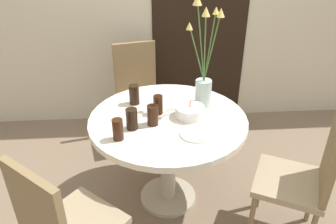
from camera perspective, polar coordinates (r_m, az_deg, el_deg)
ground_plane at (r=2.56m, az=0.00°, el=-14.65°), size 16.00×16.00×0.00m
doorway_panel at (r=3.19m, az=5.62°, el=15.66°), size 0.90×0.01×2.05m
dining_table at (r=2.19m, az=0.00°, el=-3.78°), size 1.03×1.03×0.70m
chair_left_flank at (r=2.97m, az=-5.21°, el=4.09°), size 0.48×0.48×0.91m
chair_far_back at (r=2.12m, az=22.88°, el=-10.03°), size 0.54×0.54×0.91m
birthday_cake at (r=2.12m, az=3.83°, el=-0.02°), size 0.19×0.19×0.12m
flower_vase at (r=2.17m, az=6.21°, el=6.09°), size 0.22×0.22×0.75m
side_plate at (r=1.96m, az=4.87°, el=-3.78°), size 0.20×0.20×0.01m
drink_glass_0 at (r=1.99m, az=-6.33°, el=-1.22°), size 0.07×0.07×0.13m
drink_glass_1 at (r=2.14m, az=-1.75°, el=1.27°), size 0.06×0.06×0.13m
drink_glass_2 at (r=2.02m, az=-2.69°, el=-0.56°), size 0.07×0.07×0.13m
drink_glass_3 at (r=2.28m, az=-5.90°, el=3.03°), size 0.07×0.07×0.14m
drink_glass_4 at (r=1.90m, az=-8.74°, el=-3.02°), size 0.06×0.06×0.13m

